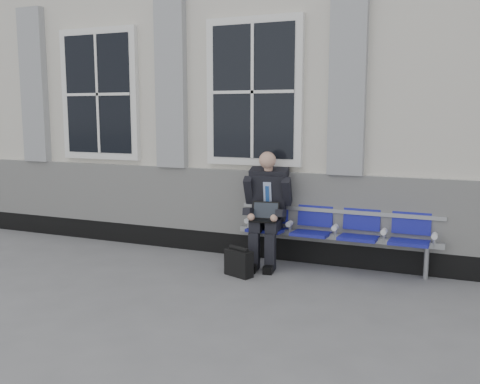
% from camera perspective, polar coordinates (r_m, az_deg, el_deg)
% --- Properties ---
extents(ground, '(70.00, 70.00, 0.00)m').
position_cam_1_polar(ground, '(6.37, -6.43, -9.70)').
color(ground, slate).
rests_on(ground, ground).
extents(station_building, '(14.40, 4.40, 4.49)m').
position_cam_1_polar(station_building, '(9.24, 3.95, 9.96)').
color(station_building, beige).
rests_on(station_building, ground).
extents(bench, '(2.60, 0.47, 0.91)m').
position_cam_1_polar(bench, '(6.90, 10.24, -3.62)').
color(bench, '#9EA0A3').
rests_on(bench, ground).
extents(businessman, '(0.64, 0.86, 1.49)m').
position_cam_1_polar(businessman, '(6.96, 2.93, -1.34)').
color(businessman, black).
rests_on(businessman, ground).
extents(briefcase, '(0.39, 0.27, 0.37)m').
position_cam_1_polar(briefcase, '(6.57, -0.13, -7.51)').
color(briefcase, black).
rests_on(briefcase, ground).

